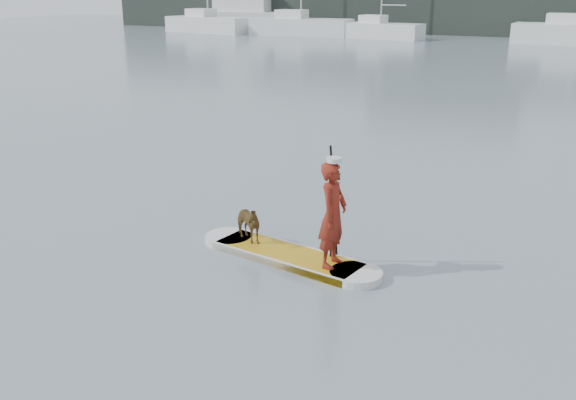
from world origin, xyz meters
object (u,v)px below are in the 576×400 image
at_px(sailboat_a, 208,23).
at_px(sailboat_c, 380,29).
at_px(dog, 246,223).
at_px(paddler, 333,215).
at_px(sailboat_d, 576,32).
at_px(motor_yacht_b, 248,11).
at_px(sailboat_b, 300,25).
at_px(paddleboard, 288,256).

bearing_deg(sailboat_a, sailboat_c, 9.09).
bearing_deg(dog, sailboat_a, 62.45).
height_order(dog, sailboat_a, sailboat_a).
bearing_deg(paddler, dog, 80.63).
height_order(sailboat_d, motor_yacht_b, sailboat_d).
bearing_deg(sailboat_b, sailboat_d, -1.15).
xyz_separation_m(sailboat_a, sailboat_d, (31.28, 0.79, 0.09)).
xyz_separation_m(sailboat_d, motor_yacht_b, (-29.89, 4.38, 0.86)).
distance_m(sailboat_b, motor_yacht_b, 9.08).
bearing_deg(paddler, paddleboard, 80.63).
xyz_separation_m(sailboat_b, motor_yacht_b, (-7.77, 4.61, 0.88)).
distance_m(paddleboard, sailboat_d, 44.33).
relative_size(sailboat_a, motor_yacht_b, 1.21).
height_order(paddleboard, sailboat_b, sailboat_b).
xyz_separation_m(dog, sailboat_c, (-11.83, 43.57, 0.30)).
height_order(dog, motor_yacht_b, motor_yacht_b).
distance_m(sailboat_a, sailboat_c, 16.50).
distance_m(paddler, sailboat_b, 48.85).
bearing_deg(sailboat_b, motor_yacht_b, 147.56).
relative_size(dog, motor_yacht_b, 0.07).
bearing_deg(paddler, sailboat_a, 35.14).
relative_size(sailboat_b, sailboat_c, 1.33).
bearing_deg(paddler, sailboat_d, -1.03).
height_order(paddleboard, dog, dog).
bearing_deg(paddleboard, sailboat_c, 116.17).
bearing_deg(sailboat_c, paddleboard, -66.39).
height_order(paddler, sailboat_c, sailboat_c).
height_order(sailboat_a, motor_yacht_b, sailboat_a).
distance_m(paddler, sailboat_a, 52.94).
bearing_deg(sailboat_d, sailboat_a, -176.72).
height_order(sailboat_a, sailboat_d, sailboat_d).
relative_size(sailboat_a, sailboat_b, 0.92).
bearing_deg(sailboat_b, sailboat_c, -4.26).
bearing_deg(paddleboard, paddler, -0.00).
bearing_deg(sailboat_a, dog, -48.55).
bearing_deg(dog, sailboat_d, 25.45).
xyz_separation_m(paddler, sailboat_a, (-29.99, 43.62, -0.08)).
bearing_deg(sailboat_d, dog, -91.99).
relative_size(paddleboard, sailboat_a, 0.27).
relative_size(sailboat_d, motor_yacht_b, 1.31).
relative_size(paddler, sailboat_b, 0.12).
height_order(sailboat_b, sailboat_d, sailboat_b).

